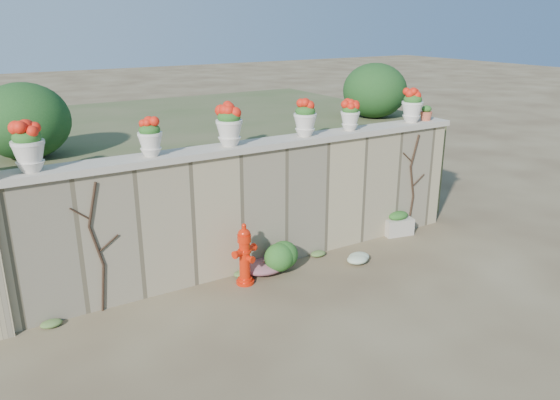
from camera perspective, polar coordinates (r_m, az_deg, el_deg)
ground at (r=8.01m, az=4.33°, el=-11.24°), size 80.00×80.00×0.00m
stone_wall at (r=8.98m, az=-2.19°, el=-0.79°), size 8.00×0.40×2.00m
wall_cap at (r=8.69m, az=-2.27°, el=5.76°), size 8.10×0.52×0.10m
raised_fill at (r=11.76m, az=-9.85°, el=3.65°), size 9.00×6.00×2.00m
back_shrub_left at (r=8.77m, az=-25.17°, el=7.48°), size 1.30×1.30×1.10m
back_shrub_right at (r=11.51m, az=9.87°, el=11.20°), size 1.30×1.30×1.10m
vine_left at (r=7.92m, az=-18.55°, el=-4.60°), size 0.60×0.04×1.91m
vine_right at (r=10.70m, az=13.67°, el=1.84°), size 0.60×0.04×1.91m
fire_hydrant at (r=8.48m, az=-3.71°, el=-5.65°), size 0.43×0.31×1.00m
planter_box at (r=10.70m, az=12.20°, el=-2.44°), size 0.61×0.43×0.46m
green_shrub at (r=8.88m, az=0.68°, el=-5.71°), size 0.68×0.62×0.65m
magenta_clump at (r=8.98m, az=-1.62°, el=-6.77°), size 1.00×0.67×0.27m
white_flowers at (r=9.42m, az=8.55°, el=-5.98°), size 0.52×0.42×0.19m
urn_pot_0 at (r=7.61m, az=-24.83°, el=5.04°), size 0.41×0.41×0.64m
urn_pot_1 at (r=7.94m, az=-13.42°, el=6.40°), size 0.35×0.35×0.54m
urn_pot_2 at (r=8.39m, az=-5.33°, el=7.78°), size 0.41×0.41×0.64m
urn_pot_3 at (r=9.08m, az=2.64°, el=8.54°), size 0.38×0.38×0.60m
urn_pot_4 at (r=9.63m, az=7.34°, el=8.76°), size 0.33×0.33×0.52m
urn_pot_5 at (r=10.59m, az=13.65°, el=9.54°), size 0.39×0.39×0.62m
terracotta_pot at (r=10.89m, az=15.03°, el=8.71°), size 0.23×0.23×0.27m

